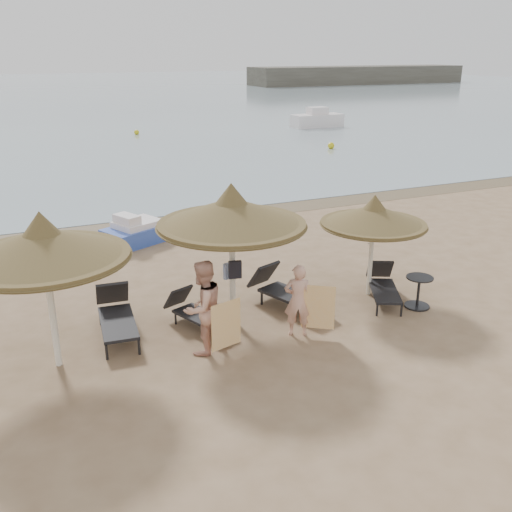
{
  "coord_description": "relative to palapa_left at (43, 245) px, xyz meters",
  "views": [
    {
      "loc": [
        -4.87,
        -9.69,
        5.75
      ],
      "look_at": [
        -0.03,
        1.2,
        1.42
      ],
      "focal_mm": 40.0,
      "sensor_mm": 36.0,
      "label": 1
    }
  ],
  "objects": [
    {
      "name": "bag_patterned",
      "position": [
        3.77,
        0.53,
        -1.28
      ],
      "size": [
        0.3,
        0.18,
        0.36
      ],
      "rotation": [
        0.0,
        0.0,
        0.31
      ],
      "color": "white",
      "rests_on": "ground"
    },
    {
      "name": "buoy_mid",
      "position": [
        8.53,
        30.86,
        -2.27
      ],
      "size": [
        0.36,
        0.36,
        0.36
      ],
      "primitive_type": "sphere",
      "color": "yellow",
      "rests_on": "ground"
    },
    {
      "name": "towel_right",
      "position": [
        5.15,
        -1.01,
        -1.78
      ],
      "size": [
        0.59,
        0.41,
        0.98
      ],
      "rotation": [
        0.0,
        0.0,
        -0.59
      ],
      "color": "orange",
      "rests_on": "ground"
    },
    {
      "name": "person_right",
      "position": [
        4.8,
        -0.76,
        -1.53
      ],
      "size": [
        1.01,
        0.87,
        1.85
      ],
      "primitive_type": "imported",
      "rotation": [
        0.0,
        0.0,
        2.7
      ],
      "color": "#DBA289",
      "rests_on": "ground"
    },
    {
      "name": "bag_dark",
      "position": [
        3.77,
        0.19,
        -1.14
      ],
      "size": [
        0.29,
        0.14,
        0.39
      ],
      "rotation": [
        0.0,
        0.0,
        -0.19
      ],
      "color": "black",
      "rests_on": "ground"
    },
    {
      "name": "palapa_center",
      "position": [
        3.77,
        0.35,
        0.07
      ],
      "size": [
        3.2,
        3.2,
        3.17
      ],
      "rotation": [
        0.0,
        0.0,
        -0.24
      ],
      "color": "white",
      "rests_on": "ground"
    },
    {
      "name": "lounger_near_left",
      "position": [
        2.94,
        0.52,
        -2.1
      ],
      "size": [
        1.17,
        1.83,
        0.78
      ],
      "rotation": [
        0.0,
        0.0,
        0.38
      ],
      "color": "black",
      "rests_on": "ground"
    },
    {
      "name": "wet_sand_strip",
      "position": [
        4.44,
        8.71,
        -2.45
      ],
      "size": [
        200.0,
        1.6,
        0.01
      ],
      "primitive_type": "cube",
      "color": "brown",
      "rests_on": "ground"
    },
    {
      "name": "palapa_left",
      "position": [
        0.0,
        0.0,
        0.0
      ],
      "size": [
        3.11,
        3.11,
        3.08
      ],
      "rotation": [
        0.0,
        0.0,
        0.2
      ],
      "color": "white",
      "rests_on": "ground"
    },
    {
      "name": "side_table",
      "position": [
        8.06,
        -0.68,
        -2.09
      ],
      "size": [
        0.63,
        0.63,
        0.76
      ],
      "rotation": [
        0.0,
        0.0,
        0.02
      ],
      "color": "black",
      "rests_on": "ground"
    },
    {
      "name": "pedal_boat",
      "position": [
        3.1,
        6.8,
        -2.09
      ],
      "size": [
        2.4,
        1.99,
        0.97
      ],
      "rotation": [
        0.0,
        0.0,
        0.43
      ],
      "color": "#3453B9",
      "rests_on": "ground"
    },
    {
      "name": "ground",
      "position": [
        4.44,
        -0.69,
        -2.45
      ],
      "size": [
        160.0,
        160.0,
        0.0
      ],
      "primitive_type": "plane",
      "color": "#97795B",
      "rests_on": "ground"
    },
    {
      "name": "buoy_right",
      "position": [
        18.06,
        19.88,
        -2.25
      ],
      "size": [
        0.41,
        0.41,
        0.41
      ],
      "primitive_type": "sphere",
      "color": "yellow",
      "rests_on": "ground"
    },
    {
      "name": "lounger_far_right",
      "position": [
        7.59,
        0.05,
        -2.09
      ],
      "size": [
        1.36,
        1.9,
        0.82
      ],
      "rotation": [
        0.0,
        0.0,
        -0.47
      ],
      "color": "black",
      "rests_on": "ground"
    },
    {
      "name": "towel_left",
      "position": [
        3.1,
        -0.98,
        -1.77
      ],
      "size": [
        0.69,
        0.2,
        0.99
      ],
      "rotation": [
        0.0,
        0.0,
        0.26
      ],
      "color": "orange",
      "rests_on": "ground"
    },
    {
      "name": "lounger_far_left",
      "position": [
        1.31,
        0.93,
        -2.03
      ],
      "size": [
        0.89,
        2.16,
        0.94
      ],
      "rotation": [
        0.0,
        0.0,
        -0.09
      ],
      "color": "black",
      "rests_on": "ground"
    },
    {
      "name": "sea",
      "position": [
        4.44,
        79.31,
        -2.44
      ],
      "size": [
        200.0,
        140.0,
        0.03
      ],
      "primitive_type": "cube",
      "color": "gray",
      "rests_on": "ground"
    },
    {
      "name": "person_left",
      "position": [
        2.75,
        -0.63,
        -1.33
      ],
      "size": [
        1.22,
        1.06,
        2.25
      ],
      "primitive_type": "imported",
      "rotation": [
        0.0,
        0.0,
        3.6
      ],
      "color": "#DBA289",
      "rests_on": "ground"
    },
    {
      "name": "lounger_near_right",
      "position": [
        5.19,
        0.62,
        -2.03
      ],
      "size": [
        1.38,
        2.21,
        0.94
      ],
      "rotation": [
        0.0,
        0.0,
        0.36
      ],
      "color": "black",
      "rests_on": "ground"
    },
    {
      "name": "palapa_right",
      "position": [
        7.43,
        0.42,
        -0.43
      ],
      "size": [
        2.56,
        2.56,
        2.54
      ],
      "rotation": [
        0.0,
        0.0,
        -0.07
      ],
      "color": "white",
      "rests_on": "ground"
    }
  ]
}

